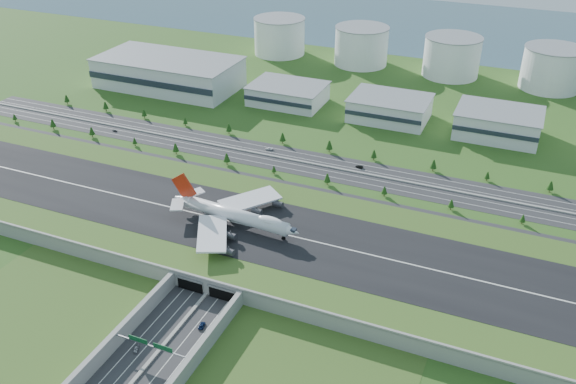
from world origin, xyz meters
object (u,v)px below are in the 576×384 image
at_px(car_0, 136,349).
at_px(fuel_tank_a, 279,36).
at_px(car_4, 115,131).
at_px(car_7, 269,149).
at_px(car_2, 202,325).
at_px(car_5, 359,167).
at_px(boeing_747, 234,215).

bearing_deg(car_0, fuel_tank_a, 82.90).
xyz_separation_m(fuel_tank_a, car_0, (110.93, -403.70, -16.60)).
bearing_deg(car_4, car_0, -131.37).
height_order(fuel_tank_a, car_4, fuel_tank_a).
relative_size(fuel_tank_a, car_7, 9.41).
xyz_separation_m(car_4, car_7, (117.74, 16.56, 0.10)).
distance_m(car_2, car_5, 173.46).
bearing_deg(car_0, car_7, 75.83).
height_order(fuel_tank_a, car_7, fuel_tank_a).
distance_m(car_2, car_7, 180.19).
relative_size(fuel_tank_a, car_4, 12.61).
xyz_separation_m(fuel_tank_a, car_2, (129.14, -380.24, -16.68)).
xyz_separation_m(fuel_tank_a, car_4, (-35.58, -222.85, -16.70)).
bearing_deg(car_2, boeing_747, -87.44).
bearing_deg(car_4, car_5, -75.73).
xyz_separation_m(car_2, car_7, (-46.98, 173.96, 0.07)).
height_order(boeing_747, car_4, boeing_747).
bearing_deg(car_7, boeing_747, 2.64).
relative_size(car_4, car_7, 0.75).
height_order(boeing_747, car_5, boeing_747).
bearing_deg(car_7, car_0, -4.20).
height_order(fuel_tank_a, boeing_747, fuel_tank_a).
distance_m(boeing_747, car_4, 172.11).
bearing_deg(car_2, fuel_tank_a, -83.76).
xyz_separation_m(car_0, car_4, (-146.51, 180.86, -0.10)).
bearing_deg(car_0, car_2, 29.72).
height_order(boeing_747, car_0, boeing_747).
distance_m(car_0, car_2, 29.70).
distance_m(car_2, car_4, 227.83).
distance_m(boeing_747, car_2, 71.80).
xyz_separation_m(fuel_tank_a, car_7, (82.16, -206.29, -16.61)).
relative_size(car_4, car_5, 0.78).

